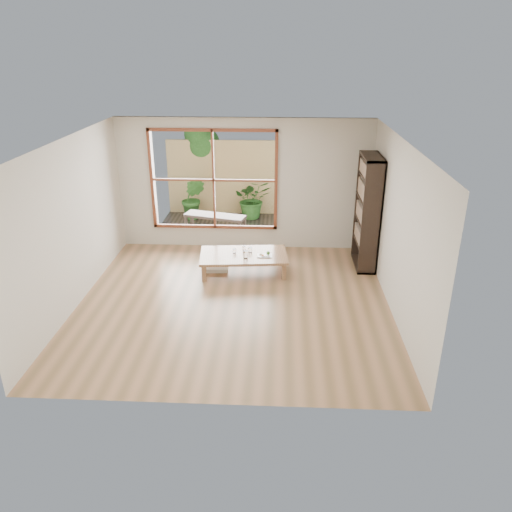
{
  "coord_description": "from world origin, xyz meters",
  "views": [
    {
      "loc": [
        0.73,
        -7.14,
        3.89
      ],
      "look_at": [
        0.33,
        0.64,
        0.55
      ],
      "focal_mm": 35.0,
      "sensor_mm": 36.0,
      "label": 1
    }
  ],
  "objects": [
    {
      "name": "glass_mid",
      "position": [
        0.19,
        1.29,
        0.39
      ],
      "size": [
        0.07,
        0.07,
        0.1
      ],
      "primitive_type": "cylinder",
      "color": "silver",
      "rests_on": "low_table"
    },
    {
      "name": "food_tray",
      "position": [
        0.47,
        1.13,
        0.36
      ],
      "size": [
        0.26,
        0.19,
        0.08
      ],
      "rotation": [
        0.0,
        0.0,
        0.04
      ],
      "color": "white",
      "rests_on": "low_table"
    },
    {
      "name": "deck",
      "position": [
        -0.6,
        3.56,
        0.0
      ],
      "size": [
        2.8,
        2.0,
        0.05
      ],
      "primitive_type": "cube",
      "color": "#322B25",
      "rests_on": "ground"
    },
    {
      "name": "garden_tree",
      "position": [
        -1.28,
        4.86,
        1.63
      ],
      "size": [
        1.04,
        0.85,
        2.22
      ],
      "color": "#4C3D2D",
      "rests_on": "ground"
    },
    {
      "name": "glass_tall",
      "position": [
        0.12,
        1.02,
        0.41
      ],
      "size": [
        0.08,
        0.08,
        0.14
      ],
      "primitive_type": "cylinder",
      "color": "silver",
      "rests_on": "low_table"
    },
    {
      "name": "glass_small",
      "position": [
        -0.1,
        1.24,
        0.38
      ],
      "size": [
        0.06,
        0.06,
        0.08
      ],
      "primitive_type": "cylinder",
      "color": "silver",
      "rests_on": "low_table"
    },
    {
      "name": "bookshelf",
      "position": [
        2.31,
        1.62,
        1.04
      ],
      "size": [
        0.33,
        0.94,
        2.08
      ],
      "primitive_type": "cube",
      "color": "black",
      "rests_on": "ground"
    },
    {
      "name": "shrub_right",
      "position": [
        0.06,
        4.21,
        0.49
      ],
      "size": [
        0.97,
        0.88,
        0.93
      ],
      "primitive_type": "imported",
      "rotation": [
        0.0,
        0.0,
        0.2
      ],
      "color": "#306926",
      "rests_on": "deck"
    },
    {
      "name": "low_table",
      "position": [
        0.07,
        1.19,
        0.3
      ],
      "size": [
        1.65,
        1.03,
        0.34
      ],
      "rotation": [
        0.0,
        0.0,
        0.09
      ],
      "color": "#9E744C",
      "rests_on": "ground"
    },
    {
      "name": "garden_bench",
      "position": [
        -0.69,
        3.11,
        0.39
      ],
      "size": [
        1.39,
        0.73,
        0.42
      ],
      "rotation": [
        0.0,
        0.0,
        -0.27
      ],
      "color": "black",
      "rests_on": "deck"
    },
    {
      "name": "ground",
      "position": [
        0.0,
        0.0,
        0.0
      ],
      "size": [
        5.0,
        5.0,
        0.0
      ],
      "primitive_type": "plane",
      "color": "tan",
      "rests_on": "ground"
    },
    {
      "name": "glass_short",
      "position": [
        0.07,
        1.38,
        0.39
      ],
      "size": [
        0.07,
        0.07,
        0.08
      ],
      "primitive_type": "cylinder",
      "color": "silver",
      "rests_on": "low_table"
    },
    {
      "name": "shrub_left",
      "position": [
        -1.33,
        4.06,
        0.53
      ],
      "size": [
        0.59,
        0.49,
        1.01
      ],
      "primitive_type": "imported",
      "rotation": [
        0.0,
        0.0,
        -0.08
      ],
      "color": "#306926",
      "rests_on": "deck"
    },
    {
      "name": "bamboo_fence",
      "position": [
        -0.6,
        4.56,
        0.9
      ],
      "size": [
        2.8,
        0.06,
        1.8
      ],
      "primitive_type": "cube",
      "color": "#D9B66F",
      "rests_on": "ground"
    },
    {
      "name": "floor_cushion",
      "position": [
        -0.47,
        1.32,
        0.03
      ],
      "size": [
        0.51,
        0.51,
        0.07
      ],
      "primitive_type": "cube",
      "rotation": [
        0.0,
        0.0,
        0.06
      ],
      "color": "silver",
      "rests_on": "ground"
    }
  ]
}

